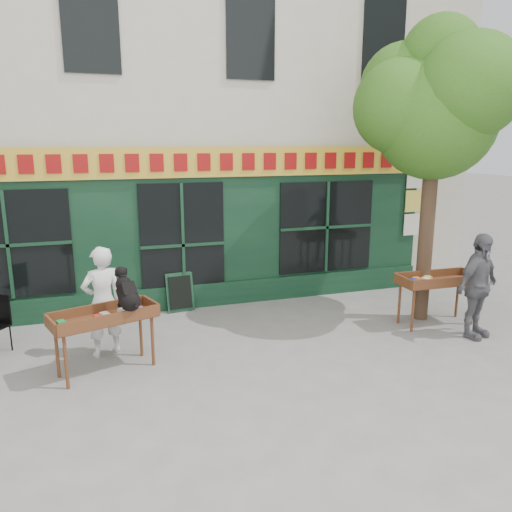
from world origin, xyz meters
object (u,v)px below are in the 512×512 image
(book_cart_center, at_px, (104,319))
(woman, at_px, (103,302))
(man_right, at_px, (478,286))
(book_cart_right, at_px, (438,282))
(dog, at_px, (127,288))

(book_cart_center, xyz_separation_m, woman, (-0.00, 0.65, 0.08))
(man_right, bearing_deg, book_cart_center, 155.93)
(book_cart_right, bearing_deg, man_right, -70.83)
(book_cart_center, relative_size, woman, 0.90)
(woman, distance_m, man_right, 6.36)
(book_cart_center, xyz_separation_m, dog, (0.35, -0.05, 0.47))
(dog, xyz_separation_m, book_cart_right, (5.65, 0.20, -0.47))
(book_cart_right, bearing_deg, book_cart_center, -177.14)
(man_right, bearing_deg, dog, 156.09)
(book_cart_right, distance_m, man_right, 0.80)
(book_cart_right, bearing_deg, woman, 176.66)
(dog, relative_size, woman, 0.33)
(book_cart_center, distance_m, man_right, 6.27)
(dog, relative_size, man_right, 0.32)
(woman, xyz_separation_m, book_cart_right, (6.00, -0.50, -0.08))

